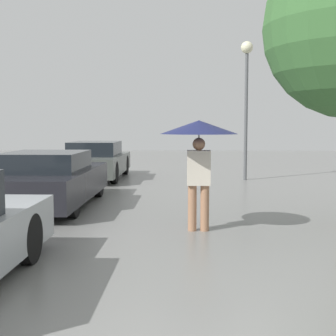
% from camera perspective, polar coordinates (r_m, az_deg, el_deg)
% --- Properties ---
extents(pedestrian, '(1.26, 1.26, 1.81)m').
position_cam_1_polar(pedestrian, '(7.60, 3.79, 3.71)').
color(pedestrian, '#9E7051').
rests_on(pedestrian, ground_plane).
extents(parked_car_middle, '(1.84, 4.27, 1.18)m').
position_cam_1_polar(parked_car_middle, '(10.37, -14.39, -1.42)').
color(parked_car_middle, black).
rests_on(parked_car_middle, ground_plane).
extents(parked_car_farthest, '(1.73, 4.26, 1.21)m').
position_cam_1_polar(parked_car_farthest, '(15.39, -8.74, 0.85)').
color(parked_car_farthest, '#4C514C').
rests_on(parked_car_farthest, ground_plane).
extents(street_lamp, '(0.38, 0.38, 4.34)m').
position_cam_1_polar(street_lamp, '(15.07, 9.55, 10.69)').
color(street_lamp, '#515456').
rests_on(street_lamp, ground_plane).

